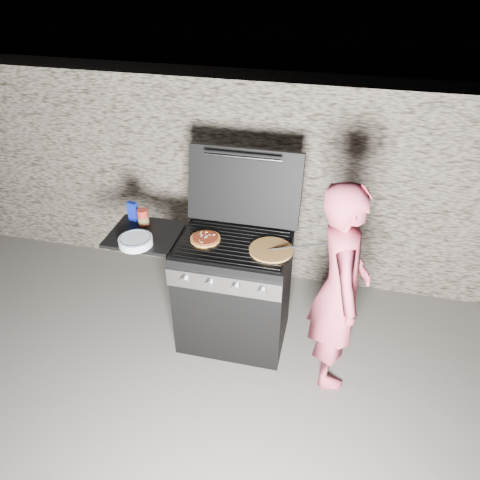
% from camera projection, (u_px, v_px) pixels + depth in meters
% --- Properties ---
extents(ground, '(50.00, 50.00, 0.00)m').
position_uv_depth(ground, '(234.00, 336.00, 3.80)').
color(ground, '#5F5B55').
extents(stone_wall, '(8.00, 0.35, 1.80)m').
position_uv_depth(stone_wall, '(261.00, 179.00, 4.14)').
color(stone_wall, gray).
rests_on(stone_wall, ground).
extents(gas_grill, '(1.34, 0.79, 0.91)m').
position_uv_depth(gas_grill, '(202.00, 288.00, 3.59)').
color(gas_grill, black).
rests_on(gas_grill, ground).
extents(pizza_topped, '(0.23, 0.23, 0.02)m').
position_uv_depth(pizza_topped, '(205.00, 238.00, 3.32)').
color(pizza_topped, tan).
rests_on(pizza_topped, gas_grill).
extents(pizza_plain, '(0.40, 0.40, 0.02)m').
position_uv_depth(pizza_plain, '(271.00, 250.00, 3.21)').
color(pizza_plain, gold).
rests_on(pizza_plain, gas_grill).
extents(sauce_jar, '(0.10, 0.10, 0.13)m').
position_uv_depth(sauce_jar, '(143.00, 217.00, 3.48)').
color(sauce_jar, '#A12B1F').
rests_on(sauce_jar, gas_grill).
extents(blue_carton, '(0.08, 0.05, 0.15)m').
position_uv_depth(blue_carton, '(133.00, 211.00, 3.52)').
color(blue_carton, navy).
rests_on(blue_carton, gas_grill).
extents(plate_stack, '(0.30, 0.30, 0.05)m').
position_uv_depth(plate_stack, '(136.00, 241.00, 3.28)').
color(plate_stack, white).
rests_on(plate_stack, gas_grill).
extents(person, '(0.46, 0.62, 1.56)m').
position_uv_depth(person, '(340.00, 288.00, 3.09)').
color(person, '#DB516A').
rests_on(person, ground).
extents(tongs, '(0.47, 0.08, 0.10)m').
position_uv_depth(tongs, '(297.00, 246.00, 3.18)').
color(tongs, black).
rests_on(tongs, gas_grill).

